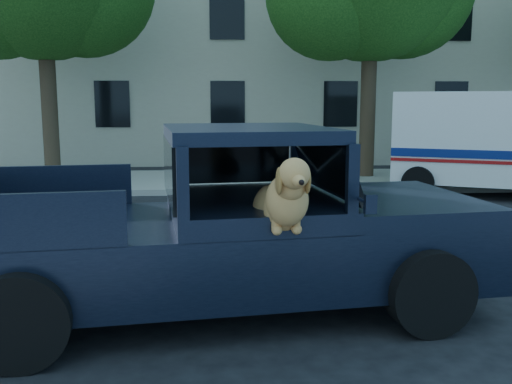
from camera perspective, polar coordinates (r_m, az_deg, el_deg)
ground at (r=7.19m, az=-9.93°, el=-9.83°), size 120.00×120.00×0.00m
far_sidewalk at (r=16.14m, az=-6.22°, el=1.08°), size 60.00×4.00×0.15m
lane_stripes at (r=10.48m, az=3.18°, el=-3.64°), size 21.60×0.14×0.01m
building_main at (r=23.46m, az=2.09°, el=14.45°), size 26.00×6.00×9.00m
pickup_truck at (r=6.32m, az=-4.17°, el=-5.83°), size 5.95×3.18×2.04m
mail_truck at (r=15.10m, az=22.15°, el=3.84°), size 5.08×3.83×2.53m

